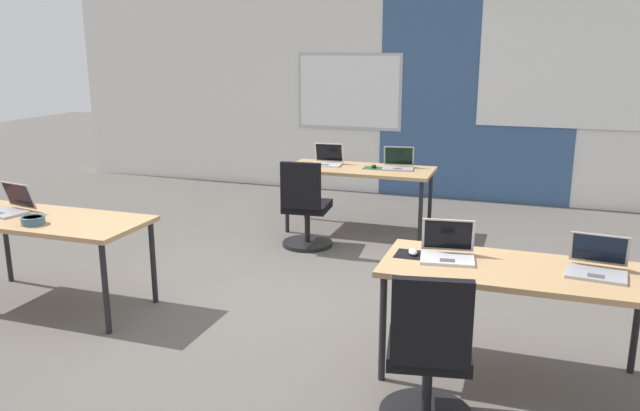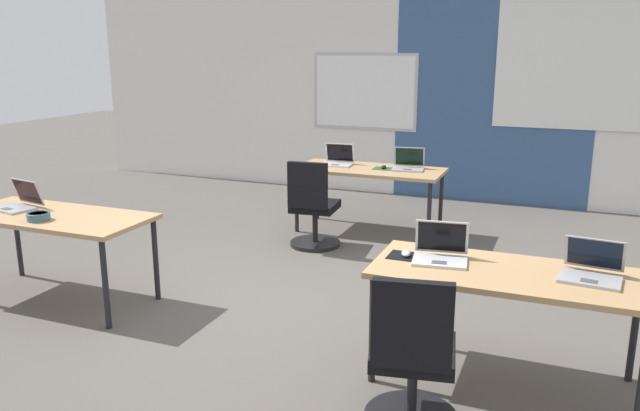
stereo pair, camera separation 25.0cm
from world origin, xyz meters
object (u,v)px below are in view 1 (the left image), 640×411
object	(u,v)px
desk_near_right	(515,277)
mouse_near_right_inner	(413,252)
laptop_near_right_end	(597,265)
laptop_far_left	(327,160)
desk_far_center	(359,173)
mouse_far_right	(374,166)
chair_near_right_inner	(428,363)
desk_near_left	(47,225)
snack_bowl	(33,220)
laptop_far_right	(398,164)
laptop_near_left_end	(9,206)
laptop_near_right_inner	(448,250)
chair_far_left	(305,212)

from	to	relation	value
desk_near_right	mouse_near_right_inner	world-z (taller)	mouse_near_right_inner
laptop_near_right_end	laptop_far_left	bearing A→B (deg)	139.07
desk_far_center	mouse_far_right	size ratio (longest dim) A/B	15.05
laptop_far_left	chair_near_right_inner	xyz separation A→B (m)	(1.75, -3.57, -0.39)
laptop_near_right_end	laptop_far_left	distance (m)	3.82
desk_near_left	mouse_near_right_inner	xyz separation A→B (m)	(2.87, 0.04, 0.08)
laptop_far_left	snack_bowl	size ratio (longest dim) A/B	1.98
desk_near_right	desk_far_center	world-z (taller)	same
desk_near_left	chair_near_right_inner	xyz separation A→B (m)	(3.11, -0.71, -0.28)
laptop_far_right	desk_near_left	bearing A→B (deg)	-135.80
desk_far_center	mouse_far_right	distance (m)	0.17
laptop_near_left_end	laptop_near_right_inner	size ratio (longest dim) A/B	1.03
laptop_far_right	snack_bowl	size ratio (longest dim) A/B	2.09
chair_far_left	snack_bowl	bearing A→B (deg)	53.42
mouse_near_right_inner	desk_near_right	bearing A→B (deg)	-3.59
desk_near_right	laptop_near_right_inner	size ratio (longest dim) A/B	4.37
laptop_near_right_end	chair_near_right_inner	bearing A→B (deg)	-131.69
desk_near_left	chair_far_left	xyz separation A→B (m)	(1.39, 2.05, -0.28)
mouse_far_right	chair_near_right_inner	bearing A→B (deg)	-71.18
laptop_near_left_end	chair_near_right_inner	world-z (taller)	laptop_near_left_end
laptop_far_left	mouse_near_right_inner	xyz separation A→B (m)	(1.51, -2.82, -0.03)
chair_near_right_inner	snack_bowl	distance (m)	3.13
laptop_near_left_end	laptop_far_right	size ratio (longest dim) A/B	1.01
desk_near_right	mouse_near_right_inner	distance (m)	0.64
chair_far_left	mouse_near_right_inner	size ratio (longest dim) A/B	8.28
desk_near_left	chair_far_left	world-z (taller)	chair_far_left
mouse_near_right_inner	chair_near_right_inner	distance (m)	0.86
desk_near_right	chair_near_right_inner	size ratio (longest dim) A/B	1.74
laptop_near_right_inner	laptop_far_right	distance (m)	2.99
desk_far_center	laptop_far_right	size ratio (longest dim) A/B	4.30
desk_near_left	snack_bowl	distance (m)	0.20
laptop_near_right_end	snack_bowl	size ratio (longest dim) A/B	2.04
laptop_near_right_end	chair_far_left	size ratio (longest dim) A/B	0.39
snack_bowl	mouse_far_right	bearing A→B (deg)	58.20
laptop_far_left	chair_far_left	bearing A→B (deg)	-92.02
laptop_near_left_end	desk_near_left	bearing A→B (deg)	3.87
laptop_near_left_end	mouse_near_right_inner	bearing A→B (deg)	9.94
desk_far_center	chair_far_left	xyz separation A→B (m)	(-0.36, -0.75, -0.28)
laptop_near_right_inner	laptop_far_right	size ratio (longest dim) A/B	0.98
desk_near_left	desk_near_right	world-z (taller)	same
desk_near_right	laptop_near_left_end	world-z (taller)	laptop_near_left_end
laptop_near_right_inner	mouse_near_right_inner	size ratio (longest dim) A/B	3.29
desk_far_center	laptop_far_left	bearing A→B (deg)	171.45
mouse_near_right_inner	chair_near_right_inner	world-z (taller)	chair_near_right_inner
desk_near_left	laptop_near_right_inner	xyz separation A→B (m)	(3.08, 0.05, 0.11)
laptop_near_left_end	laptop_near_right_inner	bearing A→B (deg)	10.08
laptop_far_left	chair_far_left	distance (m)	0.90
laptop_near_right_inner	mouse_near_right_inner	xyz separation A→B (m)	(-0.22, -0.01, -0.03)
laptop_near_right_inner	mouse_far_right	size ratio (longest dim) A/B	3.44
desk_near_right	chair_near_right_inner	xyz separation A→B (m)	(-0.39, -0.71, -0.28)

